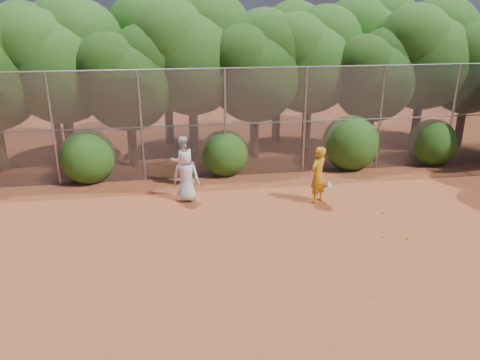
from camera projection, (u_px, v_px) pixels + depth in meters
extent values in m
plane|color=brown|center=(292.00, 249.00, 12.32)|extent=(80.00, 80.00, 0.00)
cylinder|color=gray|center=(53.00, 130.00, 16.17)|extent=(0.09, 0.09, 4.00)
cylinder|color=gray|center=(141.00, 127.00, 16.61)|extent=(0.09, 0.09, 4.00)
cylinder|color=gray|center=(225.00, 124.00, 17.04)|extent=(0.09, 0.09, 4.00)
cylinder|color=gray|center=(305.00, 121.00, 17.48)|extent=(0.09, 0.09, 4.00)
cylinder|color=gray|center=(380.00, 119.00, 17.92)|extent=(0.09, 0.09, 4.00)
cylinder|color=gray|center=(452.00, 116.00, 18.36)|extent=(0.09, 0.09, 4.00)
cylinder|color=gray|center=(253.00, 68.00, 16.50)|extent=(20.00, 0.05, 0.05)
cylinder|color=gray|center=(252.00, 123.00, 17.19)|extent=(20.00, 0.04, 0.04)
cube|color=slate|center=(252.00, 123.00, 17.19)|extent=(20.00, 0.02, 4.00)
sphere|color=black|center=(9.00, 51.00, 17.27)|extent=(3.05, 3.05, 3.05)
cylinder|color=black|center=(69.00, 133.00, 18.74)|extent=(0.38, 0.38, 2.52)
sphere|color=#1F4A12|center=(61.00, 71.00, 17.89)|extent=(4.03, 4.03, 4.03)
sphere|color=#1F4A12|center=(82.00, 42.00, 18.04)|extent=(3.23, 3.23, 3.23)
sphere|color=#1F4A12|center=(37.00, 50.00, 17.23)|extent=(3.02, 3.02, 3.02)
cylinder|color=black|center=(132.00, 140.00, 18.52)|extent=(0.36, 0.36, 2.17)
sphere|color=black|center=(128.00, 86.00, 17.79)|extent=(3.47, 3.47, 3.47)
sphere|color=black|center=(145.00, 61.00, 17.91)|extent=(2.78, 2.78, 2.78)
sphere|color=black|center=(109.00, 68.00, 17.22)|extent=(2.60, 2.60, 2.60)
cylinder|color=black|center=(193.00, 125.00, 19.73)|extent=(0.39, 0.39, 2.66)
sphere|color=#1F4A12|center=(191.00, 62.00, 18.83)|extent=(4.26, 4.26, 4.26)
sphere|color=#1F4A12|center=(211.00, 34.00, 18.98)|extent=(3.40, 3.40, 3.40)
sphere|color=#1F4A12|center=(172.00, 41.00, 18.13)|extent=(3.19, 3.19, 3.19)
cylinder|color=black|center=(254.00, 131.00, 19.60)|extent=(0.37, 0.37, 2.27)
sphere|color=black|center=(255.00, 77.00, 18.83)|extent=(3.64, 3.64, 3.64)
sphere|color=black|center=(271.00, 53.00, 18.96)|extent=(2.91, 2.91, 2.91)
sphere|color=black|center=(240.00, 60.00, 18.23)|extent=(2.73, 2.73, 2.73)
cylinder|color=black|center=(306.00, 123.00, 20.68)|extent=(0.38, 0.38, 2.45)
sphere|color=#1F4A12|center=(309.00, 67.00, 19.85)|extent=(3.92, 3.92, 3.92)
sphere|color=#1F4A12|center=(325.00, 42.00, 19.99)|extent=(3.14, 3.14, 3.14)
sphere|color=#1F4A12|center=(296.00, 49.00, 19.21)|extent=(2.94, 2.94, 2.94)
cylinder|color=black|center=(369.00, 130.00, 20.17)|extent=(0.36, 0.36, 2.10)
sphere|color=black|center=(373.00, 82.00, 19.46)|extent=(3.36, 3.36, 3.36)
sphere|color=black|center=(387.00, 60.00, 19.58)|extent=(2.69, 2.69, 2.69)
sphere|color=black|center=(364.00, 66.00, 18.91)|extent=(2.52, 2.52, 2.52)
cylinder|color=black|center=(416.00, 119.00, 21.01)|extent=(0.39, 0.39, 2.59)
sphere|color=#1F4A12|center=(424.00, 61.00, 20.13)|extent=(4.14, 4.14, 4.14)
sphere|color=#1F4A12|center=(440.00, 35.00, 20.28)|extent=(3.32, 3.32, 3.32)
sphere|color=#1F4A12|center=(415.00, 42.00, 19.45)|extent=(3.11, 3.11, 3.11)
cylinder|color=black|center=(461.00, 122.00, 21.07)|extent=(0.37, 0.37, 2.31)
sphere|color=black|center=(469.00, 71.00, 20.29)|extent=(3.70, 3.70, 3.70)
sphere|color=black|center=(462.00, 54.00, 19.68)|extent=(2.77, 2.77, 2.77)
cylinder|color=black|center=(55.00, 120.00, 20.71)|extent=(0.39, 0.39, 2.62)
sphere|color=#1F4A12|center=(47.00, 61.00, 19.82)|extent=(4.20, 4.20, 4.20)
sphere|color=#1F4A12|center=(66.00, 34.00, 19.97)|extent=(3.36, 3.36, 3.36)
sphere|color=#1F4A12|center=(23.00, 41.00, 19.14)|extent=(3.15, 3.15, 3.15)
cylinder|color=black|center=(169.00, 114.00, 21.60)|extent=(0.40, 0.40, 2.80)
sphere|color=#1F4A12|center=(166.00, 52.00, 20.65)|extent=(4.48, 4.48, 4.48)
sphere|color=#1F4A12|center=(184.00, 25.00, 20.81)|extent=(3.58, 3.58, 3.58)
sphere|color=#1F4A12|center=(146.00, 32.00, 19.92)|extent=(3.36, 3.36, 3.36)
cylinder|color=black|center=(276.00, 115.00, 22.00)|extent=(0.38, 0.38, 2.52)
sphere|color=#1F4A12|center=(278.00, 61.00, 21.15)|extent=(4.03, 4.03, 4.03)
sphere|color=#1F4A12|center=(293.00, 37.00, 21.29)|extent=(3.23, 3.23, 3.23)
sphere|color=#1F4A12|center=(264.00, 43.00, 20.49)|extent=(3.02, 3.02, 3.02)
cylinder|color=black|center=(362.00, 107.00, 23.18)|extent=(0.40, 0.40, 2.73)
sphere|color=#1F4A12|center=(367.00, 52.00, 22.26)|extent=(4.37, 4.37, 4.37)
sphere|color=#1F4A12|center=(383.00, 27.00, 22.41)|extent=(3.49, 3.49, 3.49)
sphere|color=#1F4A12|center=(356.00, 33.00, 21.54)|extent=(3.28, 3.28, 3.28)
sphere|color=#1F4A12|center=(88.00, 154.00, 16.94)|extent=(2.00, 2.00, 2.00)
sphere|color=#1F4A12|center=(224.00, 151.00, 17.70)|extent=(1.80, 1.80, 1.80)
sphere|color=#1F4A12|center=(351.00, 140.00, 18.36)|extent=(2.20, 2.20, 2.20)
sphere|color=#1F4A12|center=(433.00, 140.00, 18.92)|extent=(1.90, 1.90, 1.90)
imported|color=orange|center=(318.00, 175.00, 15.02)|extent=(0.82, 0.78, 1.88)
torus|color=black|center=(330.00, 185.00, 14.98)|extent=(0.34, 0.33, 0.28)
cylinder|color=black|center=(324.00, 187.00, 15.13)|extent=(0.20, 0.21, 0.16)
imported|color=silver|center=(186.00, 176.00, 15.18)|extent=(0.94, 0.72, 1.72)
ellipsoid|color=red|center=(185.00, 152.00, 14.90)|extent=(0.22, 0.22, 0.13)
sphere|color=yellow|center=(196.00, 178.00, 15.04)|extent=(0.07, 0.07, 0.07)
imported|color=silver|center=(182.00, 160.00, 16.63)|extent=(0.99, 0.85, 1.77)
torus|color=black|center=(191.00, 165.00, 16.43)|extent=(0.34, 0.27, 0.28)
cylinder|color=black|center=(193.00, 166.00, 16.64)|extent=(0.13, 0.25, 0.16)
sphere|color=yellow|center=(388.00, 206.00, 14.97)|extent=(0.07, 0.07, 0.07)
sphere|color=yellow|center=(383.00, 212.00, 14.50)|extent=(0.07, 0.07, 0.07)
sphere|color=yellow|center=(407.00, 238.00, 12.86)|extent=(0.07, 0.07, 0.07)
sphere|color=yellow|center=(384.00, 236.00, 12.94)|extent=(0.07, 0.07, 0.07)
sphere|color=yellow|center=(331.00, 225.00, 13.61)|extent=(0.07, 0.07, 0.07)
sphere|color=yellow|center=(333.00, 200.00, 15.38)|extent=(0.07, 0.07, 0.07)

